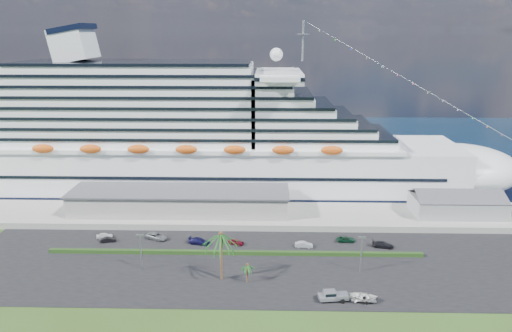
{
  "coord_description": "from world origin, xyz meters",
  "views": [
    {
      "loc": [
        -0.28,
        -91.57,
        51.08
      ],
      "look_at": [
        -3.35,
        30.0,
        17.93
      ],
      "focal_mm": 35.0,
      "sensor_mm": 36.0,
      "label": 1
    }
  ],
  "objects_px": {
    "parked_car_3": "(199,241)",
    "boat_trailer": "(363,297)",
    "pickup_truck": "(333,295)",
    "cruise_ship": "(202,141)"
  },
  "relations": [
    {
      "from": "parked_car_3",
      "to": "pickup_truck",
      "type": "distance_m",
      "value": 39.44
    },
    {
      "from": "pickup_truck",
      "to": "boat_trailer",
      "type": "bearing_deg",
      "value": -3.56
    },
    {
      "from": "cruise_ship",
      "to": "boat_trailer",
      "type": "distance_m",
      "value": 80.88
    },
    {
      "from": "parked_car_3",
      "to": "boat_trailer",
      "type": "xyz_separation_m",
      "value": [
        35.53,
        -26.37,
        0.39
      ]
    },
    {
      "from": "boat_trailer",
      "to": "pickup_truck",
      "type": "bearing_deg",
      "value": 176.44
    },
    {
      "from": "parked_car_3",
      "to": "boat_trailer",
      "type": "distance_m",
      "value": 44.25
    },
    {
      "from": "cruise_ship",
      "to": "parked_car_3",
      "type": "distance_m",
      "value": 45.35
    },
    {
      "from": "parked_car_3",
      "to": "pickup_truck",
      "type": "relative_size",
      "value": 0.89
    },
    {
      "from": "pickup_truck",
      "to": "cruise_ship",
      "type": "bearing_deg",
      "value": 116.48
    },
    {
      "from": "cruise_ship",
      "to": "parked_car_3",
      "type": "xyz_separation_m",
      "value": [
        4.37,
        -42.28,
        -15.79
      ]
    }
  ]
}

